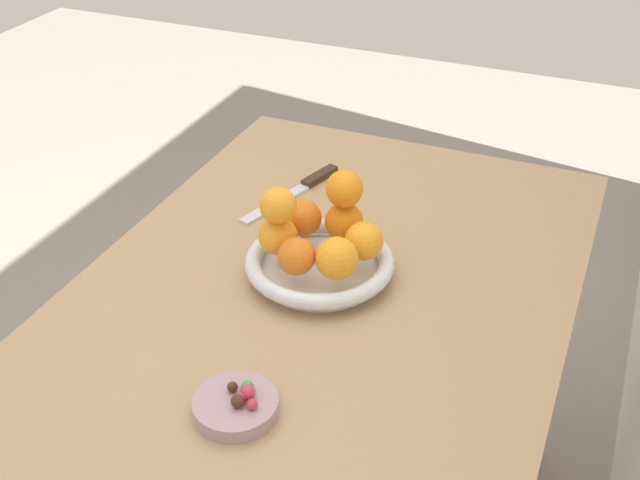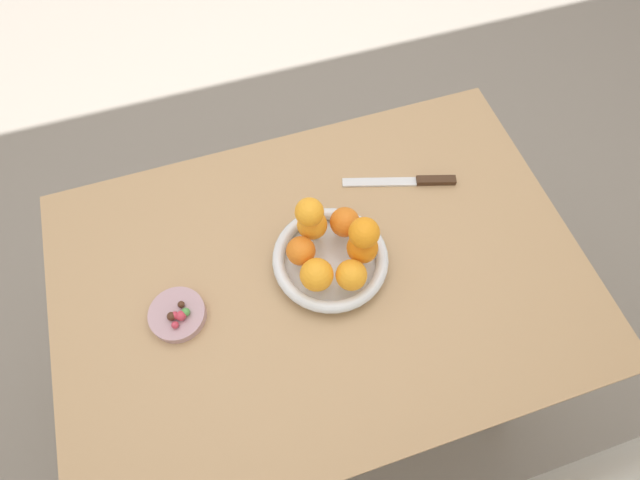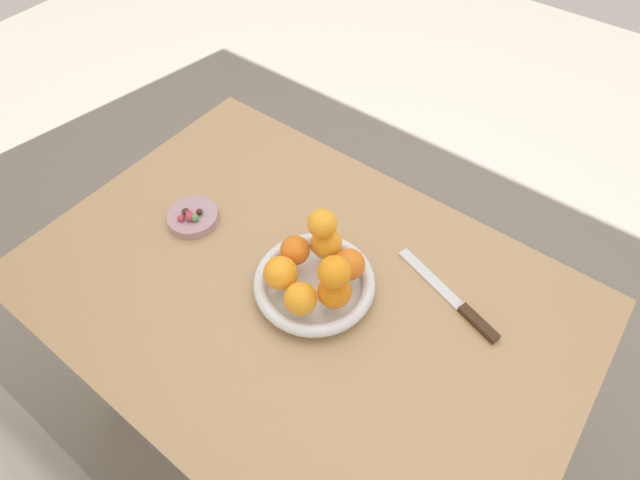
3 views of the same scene
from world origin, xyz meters
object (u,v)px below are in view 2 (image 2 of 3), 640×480
Objects in this scene: orange_2 at (301,251)px; orange_5 at (362,246)px; candy_ball_4 at (175,315)px; orange_1 at (312,225)px; candy_ball_1 at (181,305)px; candy_ball_3 at (181,316)px; orange_6 at (309,212)px; candy_ball_0 at (175,325)px; orange_4 at (351,275)px; candy_ball_2 at (186,312)px; orange_0 at (345,222)px; orange_3 at (317,275)px; candy_ball_5 at (171,316)px; fruit_bowl at (330,259)px; candy_dish at (177,314)px; knife at (409,181)px; orange_7 at (365,235)px; dining_table at (321,291)px.

orange_5 is (-0.12, 0.03, 0.00)m from orange_2.
orange_1 is at bearing -163.87° from candy_ball_4.
candy_ball_3 is at bearing 80.50° from candy_ball_1.
candy_ball_0 is (0.31, 0.10, -0.10)m from orange_6.
orange_1 is at bearing -160.76° from candy_ball_0.
orange_6 is at bearing -164.46° from candy_ball_4.
candy_ball_3 is 0.01m from candy_ball_4.
orange_4 reaches higher than orange_2.
candy_ball_2 is (0.25, 0.04, -0.04)m from orange_2.
candy_ball_0 and candy_ball_1 have the same top height.
orange_3 reaches higher than orange_0.
candy_ball_5 is at bearing 1.70° from orange_5.
candy_ball_3 is (0.26, 0.05, -0.04)m from orange_2.
fruit_bowl and candy_ball_5 have the same top height.
candy_dish is 0.44× the size of knife.
orange_4 is 0.36m from candy_ball_5.
orange_1 is at bearing -162.25° from candy_ball_3.
fruit_bowl is 0.33m from candy_ball_0.
candy_ball_4 is at bearing 8.37° from orange_2.
candy_ball_1 is (0.37, -0.01, -0.10)m from orange_7.
candy_ball_2 is (0.28, 0.01, 0.12)m from dining_table.
orange_1 is 0.06m from orange_2.
candy_ball_0 is (0.39, 0.02, -0.10)m from orange_7.
candy_dish is at bearing -127.54° from candy_ball_5.
orange_7 reaches higher than candy_ball_3.
orange_2 is at bearing -175.27° from candy_ball_1.
orange_0 is 0.10m from orange_7.
orange_5 is at bearing -178.30° from candy_ball_5.
orange_6 is at bearing -161.26° from candy_ball_0.
candy_ball_2 is 0.01m from candy_ball_3.
orange_3 is 0.27m from candy_ball_3.
orange_4 reaches higher than candy_ball_4.
orange_4 is 3.60× the size of candy_ball_2.
dining_table is at bearing -177.34° from candy_ball_3.
knife is (-0.30, -0.13, -0.06)m from orange_2.
orange_2 is 4.07× the size of candy_ball_0.
orange_6 is 3.33× the size of candy_ball_2.
candy_ball_2 is at bearing 106.83° from candy_ball_1.
candy_ball_3 is at bearing 121.32° from candy_dish.
candy_ball_2 is (0.35, 0.07, -0.04)m from orange_0.
orange_1 reaches higher than candy_ball_0.
orange_5 is at bearing -101.23° from orange_7.
candy_ball_3 is 1.13× the size of candy_ball_5.
candy_ball_0 is at bearing 19.24° from orange_1.
candy_dish is 6.49× the size of candy_ball_2.
orange_0 reaches higher than candy_ball_1.
orange_0 is 0.12m from orange_4.
candy_ball_1 is (-0.02, -0.04, -0.00)m from candy_ball_0.
candy_ball_3 reaches higher than candy_dish.
dining_table is at bearing 179.54° from candy_dish.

